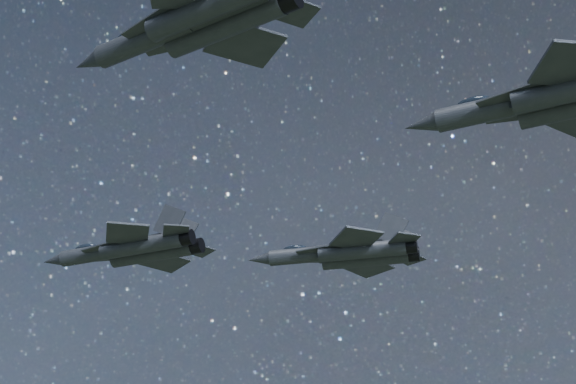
% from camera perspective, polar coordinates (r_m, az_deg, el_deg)
% --- Properties ---
extents(jet_lead, '(17.24, 12.26, 4.39)m').
position_cam_1_polar(jet_lead, '(91.00, -9.09, -3.35)').
color(jet_lead, '#2C3037').
extents(jet_left, '(16.37, 11.28, 4.11)m').
position_cam_1_polar(jet_left, '(86.16, 3.67, -3.65)').
color(jet_left, '#2C3037').
extents(jet_right, '(17.84, 12.38, 4.48)m').
position_cam_1_polar(jet_right, '(61.16, -5.35, 10.07)').
color(jet_right, '#2C3037').
extents(jet_slot, '(18.59, 13.25, 4.74)m').
position_cam_1_polar(jet_slot, '(66.70, 15.85, 5.45)').
color(jet_slot, '#2C3037').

